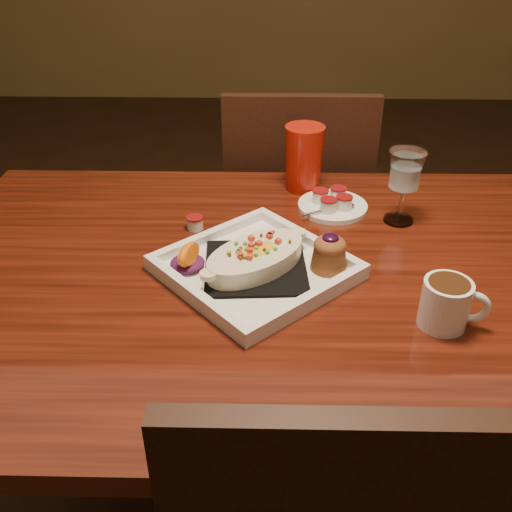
{
  "coord_description": "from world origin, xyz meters",
  "views": [
    {
      "loc": [
        -0.08,
        -0.89,
        1.35
      ],
      "look_at": [
        -0.1,
        0.02,
        0.77
      ],
      "focal_mm": 40.0,
      "sensor_mm": 36.0,
      "label": 1
    }
  ],
  "objects_px": {
    "coffee_mug": "(447,302)",
    "plate": "(262,262)",
    "red_tumbler": "(304,158)",
    "goblet": "(405,174)",
    "saucer": "(332,204)",
    "chair_far": "(294,221)",
    "table": "(308,313)"
  },
  "relations": [
    {
      "from": "table",
      "to": "coffee_mug",
      "type": "xyz_separation_m",
      "value": [
        0.21,
        -0.15,
        0.14
      ]
    },
    {
      "from": "chair_far",
      "to": "plate",
      "type": "distance_m",
      "value": 0.7
    },
    {
      "from": "saucer",
      "to": "red_tumbler",
      "type": "distance_m",
      "value": 0.14
    },
    {
      "from": "coffee_mug",
      "to": "saucer",
      "type": "height_order",
      "value": "coffee_mug"
    },
    {
      "from": "goblet",
      "to": "saucer",
      "type": "bearing_deg",
      "value": 159.71
    },
    {
      "from": "goblet",
      "to": "saucer",
      "type": "distance_m",
      "value": 0.18
    },
    {
      "from": "red_tumbler",
      "to": "saucer",
      "type": "bearing_deg",
      "value": -60.06
    },
    {
      "from": "saucer",
      "to": "goblet",
      "type": "bearing_deg",
      "value": -20.29
    },
    {
      "from": "table",
      "to": "coffee_mug",
      "type": "relative_size",
      "value": 13.55
    },
    {
      "from": "plate",
      "to": "red_tumbler",
      "type": "xyz_separation_m",
      "value": [
        0.09,
        0.37,
        0.05
      ]
    },
    {
      "from": "goblet",
      "to": "red_tumbler",
      "type": "distance_m",
      "value": 0.26
    },
    {
      "from": "saucer",
      "to": "chair_far",
      "type": "bearing_deg",
      "value": 99.36
    },
    {
      "from": "chair_far",
      "to": "red_tumbler",
      "type": "xyz_separation_m",
      "value": [
        0.0,
        -0.27,
        0.32
      ]
    },
    {
      "from": "plate",
      "to": "saucer",
      "type": "relative_size",
      "value": 2.7
    },
    {
      "from": "plate",
      "to": "saucer",
      "type": "bearing_deg",
      "value": 17.19
    },
    {
      "from": "coffee_mug",
      "to": "red_tumbler",
      "type": "height_order",
      "value": "red_tumbler"
    },
    {
      "from": "coffee_mug",
      "to": "goblet",
      "type": "xyz_separation_m",
      "value": [
        -0.01,
        0.35,
        0.07
      ]
    },
    {
      "from": "plate",
      "to": "coffee_mug",
      "type": "xyz_separation_m",
      "value": [
        0.3,
        -0.14,
        0.02
      ]
    },
    {
      "from": "coffee_mug",
      "to": "plate",
      "type": "bearing_deg",
      "value": 165.52
    },
    {
      "from": "saucer",
      "to": "red_tumbler",
      "type": "relative_size",
      "value": 1.01
    },
    {
      "from": "chair_far",
      "to": "saucer",
      "type": "relative_size",
      "value": 5.98
    },
    {
      "from": "chair_far",
      "to": "coffee_mug",
      "type": "height_order",
      "value": "chair_far"
    },
    {
      "from": "table",
      "to": "goblet",
      "type": "bearing_deg",
      "value": 45.13
    },
    {
      "from": "coffee_mug",
      "to": "chair_far",
      "type": "bearing_deg",
      "value": 115.66
    },
    {
      "from": "table",
      "to": "chair_far",
      "type": "distance_m",
      "value": 0.65
    },
    {
      "from": "table",
      "to": "goblet",
      "type": "relative_size",
      "value": 9.39
    },
    {
      "from": "chair_far",
      "to": "table",
      "type": "bearing_deg",
      "value": 90.0
    },
    {
      "from": "red_tumbler",
      "to": "chair_far",
      "type": "bearing_deg",
      "value": 90.19
    },
    {
      "from": "plate",
      "to": "goblet",
      "type": "xyz_separation_m",
      "value": [
        0.29,
        0.21,
        0.09
      ]
    },
    {
      "from": "table",
      "to": "plate",
      "type": "distance_m",
      "value": 0.15
    },
    {
      "from": "red_tumbler",
      "to": "plate",
      "type": "bearing_deg",
      "value": -104.28
    },
    {
      "from": "table",
      "to": "saucer",
      "type": "height_order",
      "value": "saucer"
    }
  ]
}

